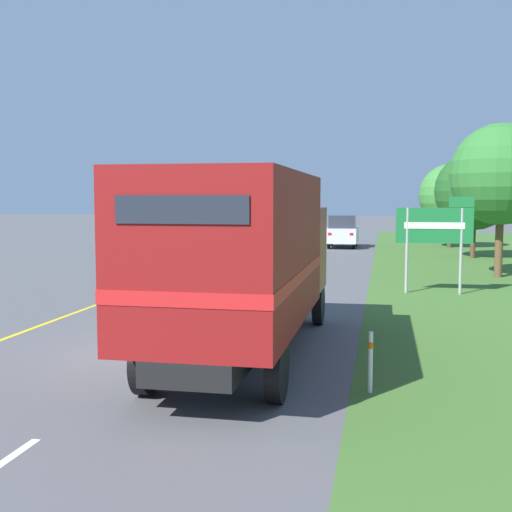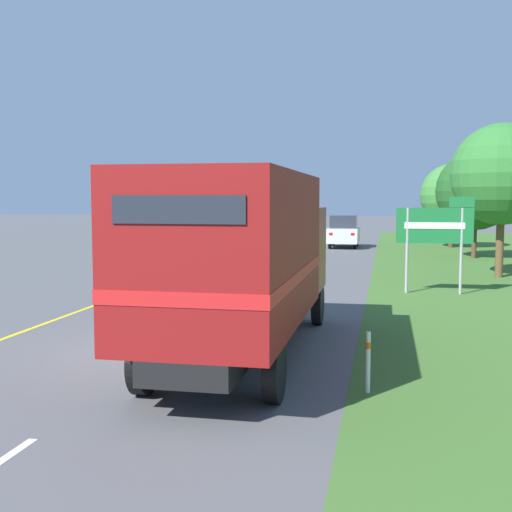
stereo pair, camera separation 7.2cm
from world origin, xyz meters
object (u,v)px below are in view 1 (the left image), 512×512
object	(u,v)px
roadside_tree_near	(501,174)
horse_trailer_truck	(245,256)
lead_car_silver_ahead	(343,231)
roadside_tree_mid	(474,191)
roadside_tree_far	(451,195)
highway_sign	(436,229)
lead_car_white	(239,245)
delineator_post	(370,360)

from	to	relation	value
roadside_tree_near	horse_trailer_truck	bearing A→B (deg)	-115.75
lead_car_silver_ahead	roadside_tree_mid	world-z (taller)	roadside_tree_mid
roadside_tree_mid	roadside_tree_far	xyz separation A→B (m)	(-0.45, 7.01, -0.17)
highway_sign	roadside_tree_far	xyz separation A→B (m)	(2.34, 19.90, 1.14)
lead_car_white	roadside_tree_near	distance (m)	10.93
horse_trailer_truck	delineator_post	distance (m)	3.20
lead_car_white	delineator_post	size ratio (longest dim) A/B	4.03
lead_car_silver_ahead	highway_sign	xyz separation A→B (m)	(4.06, -18.65, 1.04)
roadside_tree_near	roadside_tree_far	bearing A→B (deg)	91.30
lead_car_white	roadside_tree_near	bearing A→B (deg)	-8.12
lead_car_silver_ahead	highway_sign	distance (m)	19.11
horse_trailer_truck	delineator_post	world-z (taller)	horse_trailer_truck
roadside_tree_mid	delineator_post	distance (m)	24.36
lead_car_white	roadside_tree_near	xyz separation A→B (m)	(10.43, -1.49, 2.89)
lead_car_silver_ahead	roadside_tree_mid	distance (m)	9.25
horse_trailer_truck	lead_car_silver_ahead	world-z (taller)	horse_trailer_truck
horse_trailer_truck	lead_car_white	size ratio (longest dim) A/B	2.09
horse_trailer_truck	lead_car_white	distance (m)	15.98
delineator_post	roadside_tree_mid	bearing A→B (deg)	79.16
roadside_tree_mid	roadside_tree_far	bearing A→B (deg)	93.67
lead_car_white	roadside_tree_mid	world-z (taller)	roadside_tree_mid
horse_trailer_truck	roadside_tree_far	size ratio (longest dim) A/B	1.58
roadside_tree_mid	highway_sign	bearing A→B (deg)	-102.23
lead_car_silver_ahead	roadside_tree_near	distance (m)	15.63
lead_car_silver_ahead	highway_sign	size ratio (longest dim) A/B	1.29
lead_car_white	lead_car_silver_ahead	bearing A→B (deg)	73.33
roadside_tree_near	roadside_tree_far	size ratio (longest dim) A/B	1.14
lead_car_white	lead_car_silver_ahead	world-z (taller)	lead_car_silver_ahead
lead_car_silver_ahead	roadside_tree_far	xyz separation A→B (m)	(6.40, 1.25, 2.18)
horse_trailer_truck	highway_sign	distance (m)	10.06
horse_trailer_truck	lead_car_white	world-z (taller)	horse_trailer_truck
roadside_tree_near	roadside_tree_far	xyz separation A→B (m)	(-0.34, 15.05, -0.70)
lead_car_white	highway_sign	bearing A→B (deg)	-39.29
horse_trailer_truck	roadside_tree_near	world-z (taller)	roadside_tree_near
highway_sign	roadside_tree_far	size ratio (longest dim) A/B	0.60
delineator_post	roadside_tree_far	bearing A→B (deg)	82.41
roadside_tree_near	delineator_post	world-z (taller)	roadside_tree_near
roadside_tree_far	delineator_post	world-z (taller)	roadside_tree_far
horse_trailer_truck	roadside_tree_far	xyz separation A→B (m)	(6.43, 29.09, 1.25)
horse_trailer_truck	roadside_tree_mid	size ratio (longest dim) A/B	1.52
roadside_tree_near	roadside_tree_mid	world-z (taller)	roadside_tree_near
lead_car_white	horse_trailer_truck	bearing A→B (deg)	-76.73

